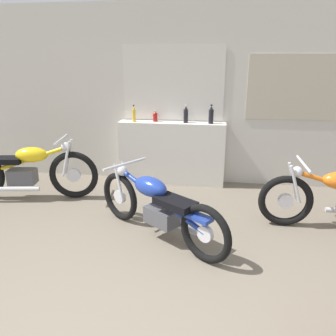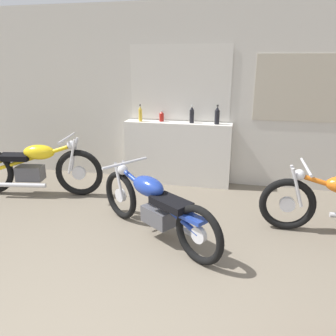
{
  "view_description": "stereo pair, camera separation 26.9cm",
  "coord_description": "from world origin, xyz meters",
  "px_view_note": "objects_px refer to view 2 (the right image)",
  "views": [
    {
      "loc": [
        0.78,
        -1.49,
        1.96
      ],
      "look_at": [
        0.23,
        2.27,
        0.7
      ],
      "focal_mm": 35.0,
      "sensor_mm": 36.0,
      "label": 1
    },
    {
      "loc": [
        1.05,
        -1.45,
        1.96
      ],
      "look_at": [
        0.23,
        2.27,
        0.7
      ],
      "focal_mm": 35.0,
      "sensor_mm": 36.0,
      "label": 2
    }
  ],
  "objects_px": {
    "bottle_left_center": "(162,116)",
    "bottle_center": "(192,115)",
    "bottle_right_center": "(217,116)",
    "motorcycle_blue": "(155,206)",
    "bottle_leftmost": "(140,114)",
    "motorcycle_yellow": "(34,167)"
  },
  "relations": [
    {
      "from": "bottle_right_center",
      "to": "motorcycle_yellow",
      "type": "xyz_separation_m",
      "value": [
        -2.62,
        -0.93,
        -0.72
      ]
    },
    {
      "from": "bottle_left_center",
      "to": "motorcycle_blue",
      "type": "distance_m",
      "value": 2.0
    },
    {
      "from": "bottle_center",
      "to": "bottle_right_center",
      "type": "bearing_deg",
      "value": -3.23
    },
    {
      "from": "bottle_center",
      "to": "bottle_right_center",
      "type": "xyz_separation_m",
      "value": [
        0.39,
        -0.02,
        0.01
      ]
    },
    {
      "from": "bottle_right_center",
      "to": "motorcycle_blue",
      "type": "height_order",
      "value": "bottle_right_center"
    },
    {
      "from": "bottle_center",
      "to": "motorcycle_blue",
      "type": "relative_size",
      "value": 0.17
    },
    {
      "from": "bottle_leftmost",
      "to": "motorcycle_yellow",
      "type": "bearing_deg",
      "value": -147.11
    },
    {
      "from": "motorcycle_blue",
      "to": "motorcycle_yellow",
      "type": "xyz_separation_m",
      "value": [
        -2.09,
        0.84,
        0.03
      ]
    },
    {
      "from": "motorcycle_blue",
      "to": "bottle_left_center",
      "type": "bearing_deg",
      "value": 101.09
    },
    {
      "from": "bottle_center",
      "to": "motorcycle_blue",
      "type": "xyz_separation_m",
      "value": [
        -0.13,
        -1.8,
        -0.75
      ]
    },
    {
      "from": "motorcycle_blue",
      "to": "bottle_right_center",
      "type": "bearing_deg",
      "value": 73.49
    },
    {
      "from": "bottle_left_center",
      "to": "bottle_center",
      "type": "distance_m",
      "value": 0.5
    },
    {
      "from": "bottle_left_center",
      "to": "bottle_right_center",
      "type": "relative_size",
      "value": 0.61
    },
    {
      "from": "bottle_left_center",
      "to": "motorcycle_blue",
      "type": "bearing_deg",
      "value": -78.91
    },
    {
      "from": "bottle_left_center",
      "to": "bottle_right_center",
      "type": "xyz_separation_m",
      "value": [
        0.89,
        -0.06,
        0.05
      ]
    },
    {
      "from": "motorcycle_yellow",
      "to": "bottle_left_center",
      "type": "bearing_deg",
      "value": 29.7
    },
    {
      "from": "bottle_left_center",
      "to": "motorcycle_blue",
      "type": "height_order",
      "value": "bottle_left_center"
    },
    {
      "from": "bottle_left_center",
      "to": "bottle_center",
      "type": "relative_size",
      "value": 0.64
    },
    {
      "from": "bottle_leftmost",
      "to": "bottle_right_center",
      "type": "bearing_deg",
      "value": 1.21
    },
    {
      "from": "bottle_leftmost",
      "to": "bottle_left_center",
      "type": "relative_size",
      "value": 1.5
    },
    {
      "from": "bottle_center",
      "to": "bottle_right_center",
      "type": "height_order",
      "value": "bottle_right_center"
    },
    {
      "from": "bottle_leftmost",
      "to": "motorcycle_yellow",
      "type": "xyz_separation_m",
      "value": [
        -1.4,
        -0.91,
        -0.71
      ]
    }
  ]
}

